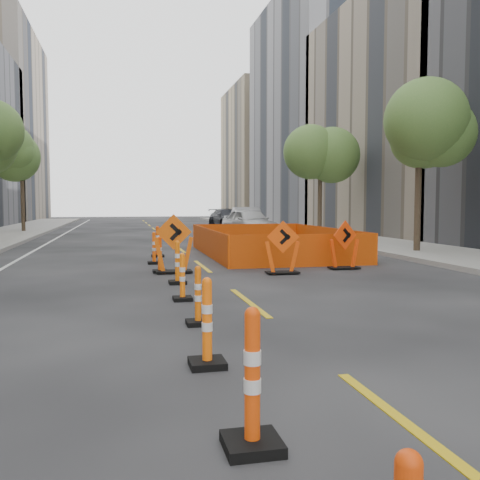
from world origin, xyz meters
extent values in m
plane|color=black|center=(0.00, 0.00, 0.00)|extent=(140.00, 140.00, 0.00)
cube|color=gray|center=(9.00, 12.00, 0.07)|extent=(4.00, 90.00, 0.15)
cube|color=gray|center=(17.00, 23.80, 7.00)|extent=(12.00, 16.00, 14.00)
cube|color=gray|center=(17.00, 40.20, 10.00)|extent=(12.00, 18.00, 20.00)
cube|color=tan|center=(17.00, 58.60, 8.00)|extent=(12.00, 14.00, 16.00)
cylinder|color=#382B1E|center=(-8.40, 30.00, 1.57)|extent=(0.24, 0.24, 3.15)
sphere|color=#447532|center=(-8.40, 30.00, 4.55)|extent=(2.80, 2.80, 2.80)
cylinder|color=#382B1E|center=(8.40, 12.00, 1.57)|extent=(0.24, 0.24, 3.15)
sphere|color=#447532|center=(8.40, 12.00, 4.55)|extent=(2.80, 2.80, 2.80)
cylinder|color=#382B1E|center=(8.40, 22.00, 1.57)|extent=(0.24, 0.24, 3.15)
sphere|color=#447532|center=(8.40, 22.00, 4.55)|extent=(2.80, 2.80, 2.80)
imported|color=silver|center=(4.84, 23.88, 0.81)|extent=(2.75, 5.01, 1.62)
imported|color=gray|center=(6.03, 29.45, 0.81)|extent=(2.05, 5.02, 1.62)
imported|color=black|center=(5.80, 35.03, 0.73)|extent=(2.60, 5.24, 1.46)
camera|label=1|loc=(-2.41, -5.96, 1.93)|focal=40.00mm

